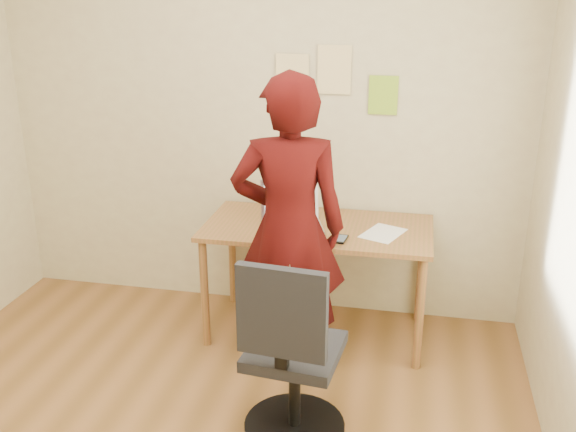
% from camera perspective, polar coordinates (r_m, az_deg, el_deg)
% --- Properties ---
extents(room, '(3.58, 3.58, 2.78)m').
position_cam_1_polar(room, '(2.63, -11.96, 1.81)').
color(room, brown).
rests_on(room, ground).
extents(desk, '(1.40, 0.70, 0.74)m').
position_cam_1_polar(desk, '(4.00, 2.64, -2.04)').
color(desk, brown).
rests_on(desk, ground).
extents(laptop, '(0.44, 0.42, 0.26)m').
position_cam_1_polar(laptop, '(3.95, 0.32, -0.11)').
color(laptop, silver).
rests_on(laptop, desk).
extents(paper_sheet, '(0.29, 0.34, 0.00)m').
position_cam_1_polar(paper_sheet, '(3.89, 8.45, -1.52)').
color(paper_sheet, white).
rests_on(paper_sheet, desk).
extents(phone, '(0.08, 0.14, 0.01)m').
position_cam_1_polar(phone, '(3.76, 4.71, -2.05)').
color(phone, black).
rests_on(phone, desk).
extents(wall_note_left, '(0.21, 0.00, 0.30)m').
position_cam_1_polar(wall_note_left, '(4.14, 0.38, 12.16)').
color(wall_note_left, '#EBD08C').
rests_on(wall_note_left, room).
extents(wall_note_mid, '(0.21, 0.00, 0.30)m').
position_cam_1_polar(wall_note_mid, '(4.09, 4.14, 12.84)').
color(wall_note_mid, '#EBD08C').
rests_on(wall_note_mid, room).
extents(wall_note_right, '(0.18, 0.00, 0.24)m').
position_cam_1_polar(wall_note_right, '(4.08, 8.46, 10.57)').
color(wall_note_right, '#8FBF2B').
rests_on(wall_note_right, room).
extents(office_chair, '(0.52, 0.52, 0.99)m').
position_cam_1_polar(office_chair, '(3.17, 0.26, -13.00)').
color(office_chair, black).
rests_on(office_chair, ground).
extents(person, '(0.70, 0.53, 1.74)m').
position_cam_1_polar(person, '(3.54, 0.07, -1.21)').
color(person, '#360807').
rests_on(person, ground).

